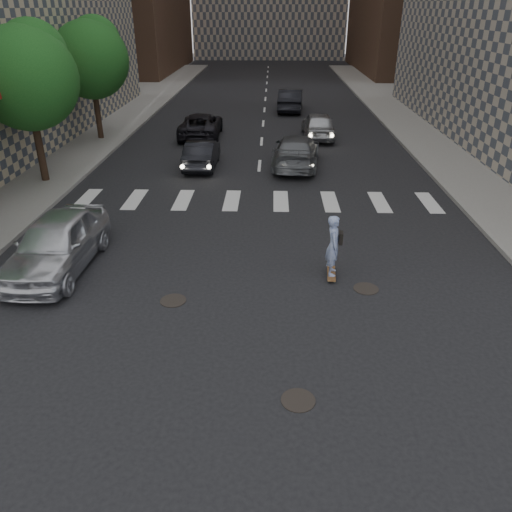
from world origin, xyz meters
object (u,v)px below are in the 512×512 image
Objects in this scene: traffic_car_b at (296,151)px; traffic_car_c at (201,125)px; traffic_car_a at (202,154)px; tree_c at (91,56)px; traffic_car_e at (290,100)px; silver_sedan at (57,243)px; tree_b at (28,73)px; traffic_car_d at (318,125)px; skateboarder at (334,245)px.

traffic_car_c is (-5.49, 6.05, -0.05)m from traffic_car_b.
traffic_car_a is 6.38m from traffic_car_c.
tree_c is 1.26× the size of traffic_car_b.
traffic_car_b is at bearing -24.51° from tree_c.
traffic_car_e is at bearing -84.53° from traffic_car_b.
traffic_car_b is (7.54, 11.02, -0.07)m from silver_sedan.
tree_b is 1.46× the size of traffic_car_d.
skateboarder reaches higher than traffic_car_b.
skateboarder is at bearing 99.05° from traffic_car_b.
tree_c is at bearing 7.89° from traffic_car_c.
traffic_car_c is at bearing 60.44° from traffic_car_e.
tree_b reaches higher than traffic_car_e.
traffic_car_c is 10.24m from traffic_car_e.
traffic_car_d is (0.95, 17.29, -0.23)m from skateboarder.
silver_sedan is 0.96× the size of traffic_car_c.
traffic_car_a is (-5.21, 11.01, -0.34)m from skateboarder.
tree_b is at bearing 60.65° from traffic_car_e.
traffic_car_d is (1.55, 6.00, 0.01)m from traffic_car_b.
tree_c is 12.98m from traffic_car_b.
tree_b is 16.05m from traffic_car_d.
tree_c is (0.00, 8.00, 0.00)m from tree_b.
silver_sedan is at bearing -177.02° from skateboarder.
silver_sedan is at bearing 75.21° from traffic_car_a.
silver_sedan is 13.35m from traffic_car_b.
skateboarder is at bearing -54.17° from tree_c.
traffic_car_c is at bearing -41.73° from traffic_car_b.
tree_b is at bearing 20.31° from traffic_car_b.
silver_sedan is 1.07× the size of traffic_car_d.
traffic_car_e reaches higher than traffic_car_a.
traffic_car_d is (9.08, 17.02, -0.06)m from silver_sedan.
silver_sedan is 17.19m from traffic_car_c.
traffic_car_e is at bearing -124.43° from traffic_car_c.
traffic_car_a is (2.91, 10.75, -0.16)m from silver_sedan.
traffic_car_c is at bearing 57.03° from tree_b.
skateboarder is 18.37m from traffic_car_c.
skateboarder reaches higher than traffic_car_c.
traffic_car_e reaches higher than traffic_car_c.
silver_sedan is at bearing -77.00° from tree_c.
traffic_car_d is at bearing -98.40° from traffic_car_b.
silver_sedan reaches higher than traffic_car_d.
tree_c reaches higher than traffic_car_b.
traffic_car_a is 8.80m from traffic_car_d.
tree_b is at bearing 149.46° from skateboarder.
tree_c is 1.46× the size of traffic_car_d.
tree_b is 8.17m from traffic_car_a.
skateboarder is 17.32m from traffic_car_d.
tree_b reaches higher than silver_sedan.
tree_b is at bearing 21.66° from traffic_car_a.
skateboarder is 12.19m from traffic_car_a.
tree_b is 1.26× the size of traffic_car_b.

